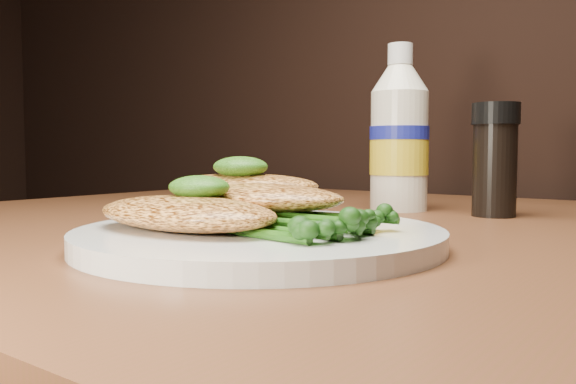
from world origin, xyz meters
The scene contains 9 objects.
plate centered at (-0.07, 0.88, 0.76)m, with size 0.27×0.27×0.01m, color silver.
chicken_front centered at (-0.10, 0.84, 0.78)m, with size 0.15×0.08×0.02m, color #F5A24E.
chicken_mid centered at (-0.09, 0.90, 0.78)m, with size 0.14×0.07×0.02m, color #F5A24E.
chicken_back centered at (-0.12, 0.92, 0.79)m, with size 0.13×0.07×0.02m, color #F5A24E.
pesto_front centered at (-0.10, 0.85, 0.79)m, with size 0.05×0.04×0.02m, color #153407.
pesto_back centered at (-0.12, 0.92, 0.81)m, with size 0.05×0.04×0.02m, color #153407.
broccolini_bundle centered at (-0.03, 0.87, 0.77)m, with size 0.13×0.10×0.02m, color #225612, non-canonical shape.
mayo_bottle centered at (-0.11, 1.18, 0.85)m, with size 0.07×0.07×0.19m, color #EEE5CA, non-canonical shape.
pepper_grinder centered at (0.00, 1.18, 0.81)m, with size 0.05×0.05×0.12m, color black, non-canonical shape.
Camera 1 is at (0.20, 0.55, 0.82)m, focal length 36.92 mm.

